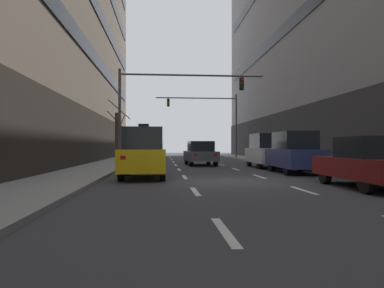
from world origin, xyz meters
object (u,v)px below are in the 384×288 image
Objects in this scene: car_parked_3 at (267,151)px; traffic_signal_0 at (165,97)px; street_tree_0 at (117,135)px; taxi_driving_2 at (144,153)px; traffic_signal_1 at (213,114)px; car_parked_1 at (369,163)px; pedestrian_0 at (314,150)px; car_parked_2 at (294,153)px; car_driving_1 at (155,151)px; car_driving_0 at (200,153)px.

traffic_signal_0 reaches higher than car_parked_3.
car_parked_3 is 11.91m from street_tree_0.
traffic_signal_1 is (6.29, 22.86, 3.81)m from taxi_driving_2.
pedestrian_0 is (2.05, 8.80, 0.32)m from car_parked_1.
taxi_driving_2 is at bearing -164.45° from car_parked_2.
car_parked_3 is at bearing -12.71° from traffic_signal_0.
car_parked_2 is (7.37, -20.71, 0.23)m from car_driving_1.
street_tree_0 is at bearing 148.66° from car_parked_3.
car_parked_1 is at bearing -30.70° from taxi_driving_2.
taxi_driving_2 is 8.60m from car_parked_1.
pedestrian_0 is (2.05, 2.36, 0.10)m from car_parked_2.
car_parked_2 reaches higher than car_parked_1.
traffic_signal_1 is (-1.10, 27.24, 4.06)m from car_parked_1.
car_parked_1 is 11.14m from car_parked_3.
car_parked_3 is at bearing 131.25° from pedestrian_0.
traffic_signal_1 is 5.10× the size of pedestrian_0.
car_driving_1 is at bearing -179.15° from traffic_signal_1.
pedestrian_0 is at bearing -48.75° from car_parked_3.
street_tree_0 reaches higher than car_parked_2.
car_driving_0 is at bearing 116.48° from car_parked_2.
traffic_signal_0 is at bearing 82.96° from taxi_driving_2.
car_driving_1 is 0.94× the size of street_tree_0.
pedestrian_0 reaches higher than car_driving_1.
car_driving_1 is 28.13m from car_parked_1.
traffic_signal_1 is 1.85× the size of street_tree_0.
car_driving_0 is 10.46m from taxi_driving_2.
pedestrian_0 is (8.43, -3.77, -3.45)m from traffic_signal_0.
car_driving_1 is 10.32m from street_tree_0.
car_parked_1 is 1.03× the size of car_parked_2.
car_driving_1 is at bearing 109.58° from car_parked_2.
car_driving_0 is 4.80m from traffic_signal_0.
taxi_driving_2 is 1.01× the size of car_parked_2.
car_parked_1 is at bearing -87.69° from traffic_signal_1.
traffic_signal_0 is 2.02× the size of street_tree_0.
taxi_driving_2 is at bearing -154.93° from pedestrian_0.
car_parked_1 is at bearing -74.82° from car_driving_1.
car_parked_3 reaches higher than car_parked_2.
car_parked_1 reaches higher than car_driving_1.
taxi_driving_2 is 2.56× the size of pedestrian_0.
traffic_signal_0 is 5.58× the size of pedestrian_0.
taxi_driving_2 reaches higher than car_parked_2.
taxi_driving_2 is at bearing -137.58° from car_parked_3.
traffic_signal_1 is at bearing 93.02° from car_parked_2.
traffic_signal_1 reaches higher than taxi_driving_2.
taxi_driving_2 is 13.25m from street_tree_0.
car_driving_0 is 1.04× the size of car_parked_1.
car_driving_1 is at bearing 93.88° from traffic_signal_0.
taxi_driving_2 is at bearing -90.06° from car_driving_1.
car_parked_3 is at bearing 42.42° from taxi_driving_2.
car_parked_3 is 2.58× the size of pedestrian_0.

